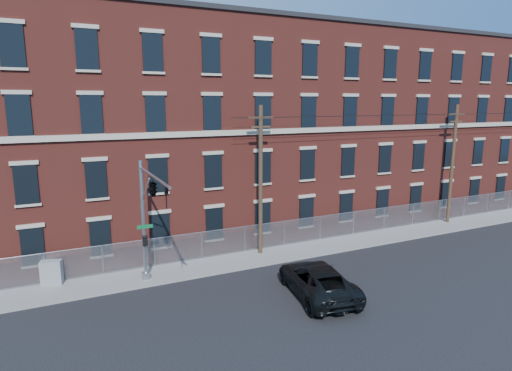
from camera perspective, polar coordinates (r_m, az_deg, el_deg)
The scene contains 10 objects.
ground at distance 24.50m, azimuth 2.19°, elevation -13.86°, with size 140.00×140.00×0.00m, color black.
sidewalk at distance 34.84m, azimuth 16.08°, elevation -6.54°, with size 65.00×3.00×0.12m, color gray.
mill_building at distance 40.43m, azimuth 8.25°, elevation 7.84°, with size 55.30×14.32×16.30m.
chain_link_fence at distance 35.50m, azimuth 14.78°, elevation -4.47°, with size 59.06×0.06×1.85m.
traffic_signal_mast at distance 22.82m, azimuth -13.82°, elevation -1.75°, with size 0.90×6.75×7.00m.
utility_pole_near at distance 28.57m, azimuth 0.61°, elevation 1.00°, with size 1.80×0.28×10.00m.
utility_pole_mid at distance 39.82m, azimuth 24.59°, elevation 2.84°, with size 1.80×0.28×10.00m.
overhead_wires at distance 39.53m, azimuth 25.03°, elevation 8.27°, with size 40.00×0.62×0.62m.
pickup_truck at distance 23.97m, azimuth 8.14°, elevation -12.32°, with size 2.82×6.12×1.70m, color black.
utility_cabinet at distance 27.37m, azimuth -25.47°, elevation -10.38°, with size 1.12×0.56×1.40m, color gray.
Camera 1 is at (-10.38, -19.67, 10.29)m, focal length 30.17 mm.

